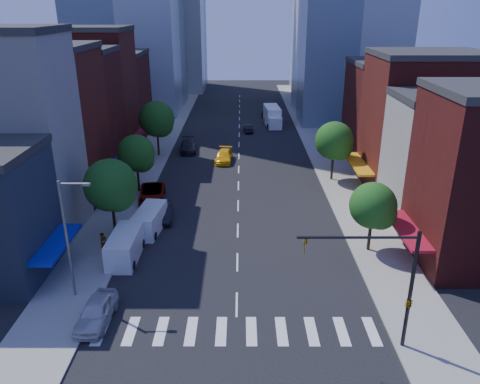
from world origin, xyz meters
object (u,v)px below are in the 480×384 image
object	(u,v)px
parked_car_rear	(188,146)
taxi	(224,156)
parked_car_third	(152,193)
pedestrian_near	(104,243)
parked_car_front	(96,312)
cargo_van_near	(125,247)
box_truck	(272,117)
traffic_car_oncoming	(248,128)
pedestrian_far	(122,233)
parked_car_second	(164,212)
cargo_van_far	(149,221)
traffic_car_far	(266,113)

from	to	relation	value
parked_car_rear	taxi	size ratio (longest dim) A/B	1.07
parked_car_third	pedestrian_near	world-z (taller)	pedestrian_near
parked_car_third	pedestrian_near	bearing A→B (deg)	-106.97
parked_car_front	cargo_van_near	bearing A→B (deg)	93.39
parked_car_front	box_truck	size ratio (longest dim) A/B	0.58
pedestrian_near	traffic_car_oncoming	bearing A→B (deg)	14.97
cargo_van_near	taxi	bearing A→B (deg)	75.24
pedestrian_far	parked_car_rear	bearing A→B (deg)	176.49
parked_car_second	pedestrian_near	world-z (taller)	pedestrian_near
parked_car_second	cargo_van_far	bearing A→B (deg)	-115.70
pedestrian_far	box_truck	bearing A→B (deg)	162.42
taxi	box_truck	xyz separation A→B (m)	(8.01, 21.31, 0.79)
traffic_car_oncoming	pedestrian_far	xyz separation A→B (m)	(-12.00, -40.42, 0.34)
parked_car_rear	box_truck	bearing A→B (deg)	44.77
parked_car_third	cargo_van_near	xyz separation A→B (m)	(-0.00, -12.95, 0.34)
cargo_van_far	traffic_car_far	size ratio (longest dim) A/B	1.30
parked_car_second	parked_car_rear	xyz separation A→B (m)	(0.00, 23.72, 0.05)
parked_car_second	parked_car_front	bearing A→B (deg)	-104.33
parked_car_rear	parked_car_second	bearing A→B (deg)	-95.86
pedestrian_near	pedestrian_far	xyz separation A→B (m)	(1.04, 2.18, -0.10)
parked_car_rear	pedestrian_far	size ratio (longest dim) A/B	3.35
traffic_car_far	traffic_car_oncoming	bearing A→B (deg)	73.58
cargo_van_far	pedestrian_far	bearing A→B (deg)	-125.75
parked_car_rear	box_truck	xyz separation A→B (m)	(13.47, 16.43, 0.73)
parked_car_front	traffic_car_oncoming	distance (m)	53.12
cargo_van_near	taxi	xyz separation A→B (m)	(7.46, 26.94, -0.40)
cargo_van_far	box_truck	distance (m)	45.29
traffic_car_far	pedestrian_far	size ratio (longest dim) A/B	2.51
parked_car_front	cargo_van_near	world-z (taller)	cargo_van_near
parked_car_front	traffic_car_far	xyz separation A→B (m)	(14.68, 63.34, -0.10)
parked_car_front	box_truck	xyz separation A→B (m)	(15.47, 56.76, 0.73)
parked_car_front	parked_car_second	world-z (taller)	parked_car_front
cargo_van_far	pedestrian_far	world-z (taller)	cargo_van_far
pedestrian_near	box_truck	bearing A→B (deg)	11.71
parked_car_front	traffic_car_oncoming	bearing A→B (deg)	81.43
cargo_van_near	cargo_van_far	xyz separation A→B (m)	(1.08, 5.30, -0.05)
parked_car_third	parked_car_second	bearing A→B (deg)	-74.98
parked_car_third	parked_car_rear	bearing A→B (deg)	76.57
parked_car_third	parked_car_rear	world-z (taller)	parked_car_third
taxi	traffic_car_far	size ratio (longest dim) A/B	1.25
parked_car_third	cargo_van_far	xyz separation A→B (m)	(1.08, -7.64, 0.29)
parked_car_front	parked_car_rear	bearing A→B (deg)	90.54
traffic_car_oncoming	taxi	bearing A→B (deg)	71.72
parked_car_rear	pedestrian_far	bearing A→B (deg)	-101.81
cargo_van_far	pedestrian_near	world-z (taller)	cargo_van_far
parked_car_front	pedestrian_near	xyz separation A→B (m)	(-2.04, 9.36, 0.27)
traffic_car_far	parked_car_rear	bearing A→B (deg)	62.65
parked_car_third	box_truck	bearing A→B (deg)	58.94
cargo_van_far	pedestrian_far	distance (m)	3.08
traffic_car_far	box_truck	distance (m)	6.69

